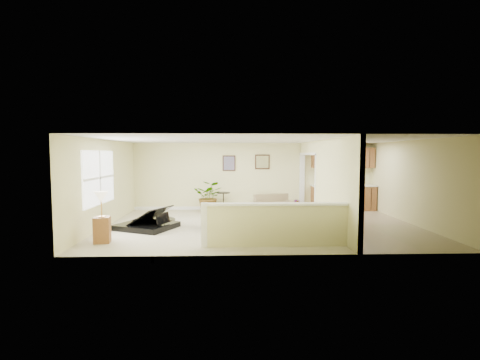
{
  "coord_description": "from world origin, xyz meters",
  "views": [
    {
      "loc": [
        -0.92,
        -10.03,
        2.09
      ],
      "look_at": [
        -0.61,
        0.4,
        1.31
      ],
      "focal_mm": 26.0,
      "sensor_mm": 36.0,
      "label": 1
    }
  ],
  "objects_px": {
    "accent_table": "(223,199)",
    "palm_plant": "(209,197)",
    "loveseat": "(275,203)",
    "small_plant": "(297,207)",
    "lamp_stand": "(102,221)",
    "piano": "(146,208)",
    "piano_bench": "(212,220)"
  },
  "relations": [
    {
      "from": "loveseat",
      "to": "lamp_stand",
      "type": "xyz_separation_m",
      "value": [
        -4.68,
        -4.45,
        0.21
      ]
    },
    {
      "from": "piano_bench",
      "to": "lamp_stand",
      "type": "height_order",
      "value": "lamp_stand"
    },
    {
      "from": "piano",
      "to": "loveseat",
      "type": "bearing_deg",
      "value": 58.98
    },
    {
      "from": "small_plant",
      "to": "lamp_stand",
      "type": "relative_size",
      "value": 0.39
    },
    {
      "from": "piano",
      "to": "small_plant",
      "type": "xyz_separation_m",
      "value": [
        4.75,
        2.32,
        -0.37
      ]
    },
    {
      "from": "piano_bench",
      "to": "accent_table",
      "type": "xyz_separation_m",
      "value": [
        0.28,
        2.92,
        0.2
      ]
    },
    {
      "from": "piano_bench",
      "to": "loveseat",
      "type": "xyz_separation_m",
      "value": [
        2.18,
        2.96,
        0.05
      ]
    },
    {
      "from": "accent_table",
      "to": "palm_plant",
      "type": "height_order",
      "value": "palm_plant"
    },
    {
      "from": "loveseat",
      "to": "palm_plant",
      "type": "distance_m",
      "value": 2.42
    },
    {
      "from": "piano_bench",
      "to": "palm_plant",
      "type": "relative_size",
      "value": 0.64
    },
    {
      "from": "lamp_stand",
      "to": "accent_table",
      "type": "bearing_deg",
      "value": 57.77
    },
    {
      "from": "small_plant",
      "to": "lamp_stand",
      "type": "distance_m",
      "value": 6.71
    },
    {
      "from": "piano",
      "to": "accent_table",
      "type": "height_order",
      "value": "piano"
    },
    {
      "from": "loveseat",
      "to": "small_plant",
      "type": "relative_size",
      "value": 3.52
    },
    {
      "from": "loveseat",
      "to": "accent_table",
      "type": "relative_size",
      "value": 2.39
    },
    {
      "from": "accent_table",
      "to": "lamp_stand",
      "type": "relative_size",
      "value": 0.58
    },
    {
      "from": "accent_table",
      "to": "palm_plant",
      "type": "relative_size",
      "value": 0.59
    },
    {
      "from": "piano",
      "to": "palm_plant",
      "type": "bearing_deg",
      "value": 82.56
    },
    {
      "from": "accent_table",
      "to": "piano_bench",
      "type": "bearing_deg",
      "value": -95.46
    },
    {
      "from": "piano_bench",
      "to": "palm_plant",
      "type": "xyz_separation_m",
      "value": [
        -0.23,
        2.81,
        0.3
      ]
    },
    {
      "from": "loveseat",
      "to": "accent_table",
      "type": "xyz_separation_m",
      "value": [
        -1.9,
        -0.04,
        0.15
      ]
    },
    {
      "from": "accent_table",
      "to": "palm_plant",
      "type": "bearing_deg",
      "value": -167.47
    },
    {
      "from": "loveseat",
      "to": "lamp_stand",
      "type": "relative_size",
      "value": 1.38
    },
    {
      "from": "accent_table",
      "to": "small_plant",
      "type": "bearing_deg",
      "value": -9.42
    },
    {
      "from": "piano",
      "to": "loveseat",
      "type": "xyz_separation_m",
      "value": [
        4.04,
        2.79,
        -0.27
      ]
    },
    {
      "from": "piano",
      "to": "accent_table",
      "type": "bearing_deg",
      "value": 76.43
    },
    {
      "from": "palm_plant",
      "to": "small_plant",
      "type": "height_order",
      "value": "palm_plant"
    },
    {
      "from": "lamp_stand",
      "to": "piano",
      "type": "bearing_deg",
      "value": 68.95
    },
    {
      "from": "lamp_stand",
      "to": "piano_bench",
      "type": "bearing_deg",
      "value": 30.85
    },
    {
      "from": "piano_bench",
      "to": "loveseat",
      "type": "height_order",
      "value": "loveseat"
    },
    {
      "from": "piano_bench",
      "to": "small_plant",
      "type": "relative_size",
      "value": 1.6
    },
    {
      "from": "piano",
      "to": "lamp_stand",
      "type": "relative_size",
      "value": 1.71
    }
  ]
}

